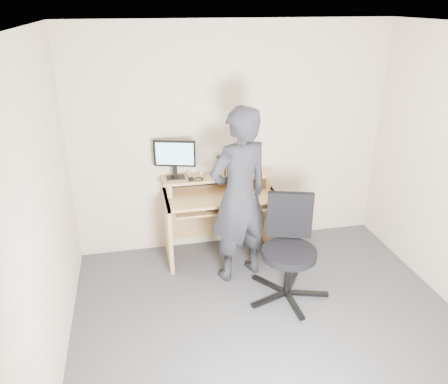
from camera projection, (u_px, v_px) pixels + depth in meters
name	position (u px, v px, depth m)	size (l,w,h in m)	color
ground	(278.00, 339.00, 3.74)	(3.50, 3.50, 0.00)	#4A4A4F
back_wall	(233.00, 140.00, 4.80)	(3.50, 0.02, 2.50)	beige
ceiling	(298.00, 29.00, 2.73)	(3.50, 3.50, 0.02)	white
desk	(219.00, 208.00, 4.84)	(1.20, 0.60, 0.91)	tan
monitor	(175.00, 156.00, 4.58)	(0.43, 0.15, 0.42)	black
external_drive	(222.00, 166.00, 4.75)	(0.07, 0.13, 0.20)	black
travel_mug	(221.00, 167.00, 4.70)	(0.09, 0.09, 0.20)	silver
smartphone	(246.00, 174.00, 4.77)	(0.07, 0.13, 0.01)	black
charger	(191.00, 179.00, 4.61)	(0.04, 0.04, 0.04)	black
headphones	(195.00, 173.00, 4.79)	(0.16, 0.16, 0.02)	silver
keyboard	(226.00, 204.00, 4.65)	(0.46, 0.18, 0.03)	black
mouse	(245.00, 194.00, 4.64)	(0.10, 0.06, 0.04)	black
office_chair	(289.00, 244.00, 4.14)	(0.78, 0.75, 0.98)	black
person	(239.00, 196.00, 4.27)	(0.66, 0.43, 1.80)	black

